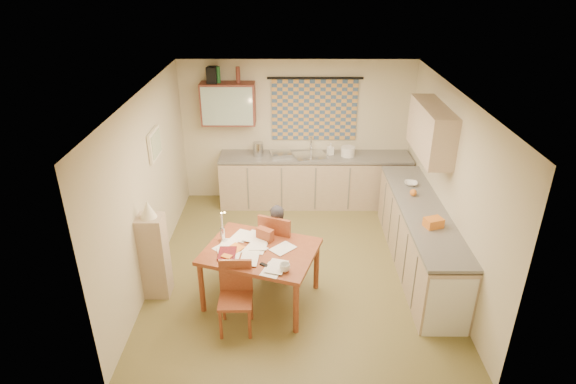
{
  "coord_description": "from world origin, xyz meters",
  "views": [
    {
      "loc": [
        -0.12,
        -5.78,
        3.98
      ],
      "look_at": [
        -0.14,
        0.2,
        1.07
      ],
      "focal_mm": 30.0,
      "sensor_mm": 36.0,
      "label": 1
    }
  ],
  "objects_px": {
    "stove": "(443,293)",
    "shelf_stand": "(155,256)",
    "counter_back": "(315,180)",
    "dining_table": "(261,274)",
    "person": "(277,242)",
    "chair_far": "(280,256)",
    "counter_right": "(419,237)"
  },
  "relations": [
    {
      "from": "chair_far",
      "to": "shelf_stand",
      "type": "bearing_deg",
      "value": 36.37
    },
    {
      "from": "person",
      "to": "shelf_stand",
      "type": "height_order",
      "value": "shelf_stand"
    },
    {
      "from": "counter_back",
      "to": "shelf_stand",
      "type": "height_order",
      "value": "shelf_stand"
    },
    {
      "from": "stove",
      "to": "chair_far",
      "type": "relative_size",
      "value": 0.85
    },
    {
      "from": "counter_back",
      "to": "person",
      "type": "bearing_deg",
      "value": -105.32
    },
    {
      "from": "dining_table",
      "to": "chair_far",
      "type": "relative_size",
      "value": 1.6
    },
    {
      "from": "stove",
      "to": "counter_back",
      "type": "bearing_deg",
      "value": 113.75
    },
    {
      "from": "counter_right",
      "to": "dining_table",
      "type": "relative_size",
      "value": 1.86
    },
    {
      "from": "counter_right",
      "to": "chair_far",
      "type": "relative_size",
      "value": 2.97
    },
    {
      "from": "shelf_stand",
      "to": "dining_table",
      "type": "bearing_deg",
      "value": -4.97
    },
    {
      "from": "shelf_stand",
      "to": "stove",
      "type": "bearing_deg",
      "value": -8.69
    },
    {
      "from": "counter_back",
      "to": "chair_far",
      "type": "height_order",
      "value": "chair_far"
    },
    {
      "from": "person",
      "to": "shelf_stand",
      "type": "relative_size",
      "value": 0.98
    },
    {
      "from": "dining_table",
      "to": "person",
      "type": "xyz_separation_m",
      "value": [
        0.19,
        0.49,
        0.18
      ]
    },
    {
      "from": "counter_right",
      "to": "chair_far",
      "type": "bearing_deg",
      "value": -172.62
    },
    {
      "from": "counter_back",
      "to": "chair_far",
      "type": "distance_m",
      "value": 2.26
    },
    {
      "from": "stove",
      "to": "shelf_stand",
      "type": "distance_m",
      "value": 3.58
    },
    {
      "from": "dining_table",
      "to": "person",
      "type": "bearing_deg",
      "value": 86.72
    },
    {
      "from": "counter_right",
      "to": "shelf_stand",
      "type": "xyz_separation_m",
      "value": [
        -3.54,
        -0.67,
        0.12
      ]
    },
    {
      "from": "chair_far",
      "to": "shelf_stand",
      "type": "xyz_separation_m",
      "value": [
        -1.59,
        -0.42,
        0.26
      ]
    },
    {
      "from": "counter_right",
      "to": "person",
      "type": "relative_size",
      "value": 2.65
    },
    {
      "from": "chair_far",
      "to": "stove",
      "type": "bearing_deg",
      "value": 175.34
    },
    {
      "from": "counter_right",
      "to": "dining_table",
      "type": "bearing_deg",
      "value": -160.07
    },
    {
      "from": "stove",
      "to": "chair_far",
      "type": "xyz_separation_m",
      "value": [
        -1.95,
        0.96,
        -0.11
      ]
    },
    {
      "from": "counter_right",
      "to": "stove",
      "type": "bearing_deg",
      "value": -90.0
    },
    {
      "from": "counter_back",
      "to": "shelf_stand",
      "type": "relative_size",
      "value": 2.89
    },
    {
      "from": "counter_back",
      "to": "counter_right",
      "type": "distance_m",
      "value": 2.37
    },
    {
      "from": "counter_back",
      "to": "counter_right",
      "type": "height_order",
      "value": "same"
    },
    {
      "from": "stove",
      "to": "person",
      "type": "distance_m",
      "value": 2.19
    },
    {
      "from": "stove",
      "to": "shelf_stand",
      "type": "xyz_separation_m",
      "value": [
        -3.54,
        0.54,
        0.15
      ]
    },
    {
      "from": "counter_back",
      "to": "person",
      "type": "distance_m",
      "value": 2.31
    },
    {
      "from": "shelf_stand",
      "to": "counter_right",
      "type": "bearing_deg",
      "value": 10.77
    }
  ]
}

